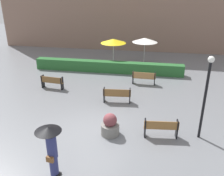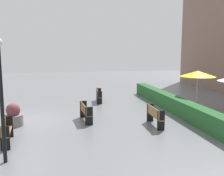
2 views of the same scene
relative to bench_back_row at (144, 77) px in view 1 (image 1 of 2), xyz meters
name	(u,v)px [view 1 (image 1 of 2)]	position (x,y,z in m)	size (l,w,h in m)	color
ground_plane	(95,129)	(-2.06, -6.27, -0.54)	(60.00, 60.00, 0.00)	slate
bench_back_row	(144,77)	(0.00, 0.00, 0.00)	(1.66, 0.37, 0.91)	#9E7242
bench_far_left	(52,81)	(-6.12, -1.83, -0.03)	(1.60, 0.50, 0.87)	brown
bench_near_right	(161,127)	(1.14, -6.45, 0.00)	(1.61, 0.49, 0.90)	olive
bench_mid_center	(117,94)	(-1.44, -3.18, -0.02)	(1.69, 0.52, 0.89)	brown
pedestrian_with_umbrella	(51,145)	(-2.83, -9.67, 0.84)	(0.94, 0.94, 2.16)	navy
planter_pot	(110,126)	(-1.24, -6.60, -0.06)	(0.87, 0.87, 1.11)	slate
lamp_post	(206,90)	(2.92, -6.13, 1.88)	(0.28, 0.28, 3.95)	black
patio_umbrella_yellow	(113,41)	(-2.82, 3.77, 1.64)	(2.13, 2.13, 2.36)	silver
patio_umbrella_white	(145,40)	(-0.24, 4.63, 1.64)	(2.15, 2.15, 2.35)	silver
hedge_strip	(108,67)	(-3.00, 2.13, -0.10)	(11.95, 0.70, 0.89)	#28602D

